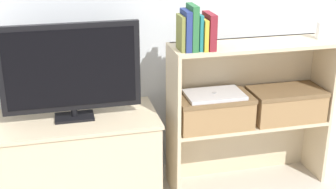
{
  "coord_description": "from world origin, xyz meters",
  "views": [
    {
      "loc": [
        -0.6,
        -2.28,
        1.61
      ],
      "look_at": [
        0.0,
        0.14,
        0.64
      ],
      "focal_mm": 50.0,
      "sensor_mm": 36.0,
      "label": 1
    }
  ],
  "objects_px": {
    "book_teal": "(198,32)",
    "book_forest": "(192,27)",
    "book_olive": "(181,33)",
    "tv_stand": "(78,157)",
    "storage_basket_left": "(214,110)",
    "storage_basket_right": "(286,102)",
    "laptop": "(214,94)",
    "book_mustard": "(203,34)",
    "baby_monitor": "(321,30)",
    "book_navy": "(186,30)",
    "book_maroon": "(209,31)",
    "tv": "(71,70)"
  },
  "relations": [
    {
      "from": "tv",
      "to": "book_maroon",
      "type": "bearing_deg",
      "value": -9.15
    },
    {
      "from": "book_navy",
      "to": "book_mustard",
      "type": "xyz_separation_m",
      "value": [
        0.1,
        0.0,
        -0.02
      ]
    },
    {
      "from": "book_olive",
      "to": "book_navy",
      "type": "bearing_deg",
      "value": 0.0
    },
    {
      "from": "tv_stand",
      "to": "book_mustard",
      "type": "xyz_separation_m",
      "value": [
        0.72,
        -0.12,
        0.74
      ]
    },
    {
      "from": "book_forest",
      "to": "storage_basket_left",
      "type": "relative_size",
      "value": 0.55
    },
    {
      "from": "tv",
      "to": "storage_basket_right",
      "type": "relative_size",
      "value": 1.73
    },
    {
      "from": "book_teal",
      "to": "laptop",
      "type": "bearing_deg",
      "value": 11.89
    },
    {
      "from": "book_maroon",
      "to": "storage_basket_right",
      "type": "height_order",
      "value": "book_maroon"
    },
    {
      "from": "baby_monitor",
      "to": "storage_basket_left",
      "type": "distance_m",
      "value": 0.79
    },
    {
      "from": "tv",
      "to": "storage_basket_left",
      "type": "height_order",
      "value": "tv"
    },
    {
      "from": "book_forest",
      "to": "book_mustard",
      "type": "xyz_separation_m",
      "value": [
        0.06,
        0.0,
        -0.04
      ]
    },
    {
      "from": "tv_stand",
      "to": "book_forest",
      "type": "relative_size",
      "value": 3.86
    },
    {
      "from": "tv_stand",
      "to": "book_maroon",
      "type": "relative_size",
      "value": 4.83
    },
    {
      "from": "book_navy",
      "to": "book_teal",
      "type": "relative_size",
      "value": 1.12
    },
    {
      "from": "tv",
      "to": "book_forest",
      "type": "relative_size",
      "value": 3.13
    },
    {
      "from": "book_mustard",
      "to": "laptop",
      "type": "relative_size",
      "value": 0.51
    },
    {
      "from": "book_forest",
      "to": "book_maroon",
      "type": "xyz_separation_m",
      "value": [
        0.1,
        0.0,
        -0.02
      ]
    },
    {
      "from": "book_olive",
      "to": "storage_basket_left",
      "type": "distance_m",
      "value": 0.53
    },
    {
      "from": "baby_monitor",
      "to": "tv_stand",
      "type": "bearing_deg",
      "value": 176.72
    },
    {
      "from": "tv",
      "to": "baby_monitor",
      "type": "relative_size",
      "value": 5.86
    },
    {
      "from": "baby_monitor",
      "to": "book_maroon",
      "type": "bearing_deg",
      "value": -176.87
    },
    {
      "from": "laptop",
      "to": "book_maroon",
      "type": "bearing_deg",
      "value": -155.12
    },
    {
      "from": "book_maroon",
      "to": "storage_basket_left",
      "type": "distance_m",
      "value": 0.49
    },
    {
      "from": "storage_basket_right",
      "to": "laptop",
      "type": "xyz_separation_m",
      "value": [
        -0.47,
        0.0,
        0.1
      ]
    },
    {
      "from": "tv",
      "to": "book_maroon",
      "type": "xyz_separation_m",
      "value": [
        0.76,
        -0.12,
        0.2
      ]
    },
    {
      "from": "storage_basket_right",
      "to": "tv",
      "type": "bearing_deg",
      "value": 175.62
    },
    {
      "from": "book_navy",
      "to": "storage_basket_left",
      "type": "relative_size",
      "value": 0.49
    },
    {
      "from": "tv_stand",
      "to": "book_teal",
      "type": "relative_size",
      "value": 4.87
    },
    {
      "from": "book_navy",
      "to": "book_forest",
      "type": "relative_size",
      "value": 0.89
    },
    {
      "from": "book_navy",
      "to": "laptop",
      "type": "distance_m",
      "value": 0.44
    },
    {
      "from": "storage_basket_left",
      "to": "laptop",
      "type": "height_order",
      "value": "laptop"
    },
    {
      "from": "book_navy",
      "to": "storage_basket_left",
      "type": "xyz_separation_m",
      "value": [
        0.19,
        0.02,
        -0.5
      ]
    },
    {
      "from": "tv_stand",
      "to": "storage_basket_left",
      "type": "bearing_deg",
      "value": -7.01
    },
    {
      "from": "laptop",
      "to": "book_olive",
      "type": "bearing_deg",
      "value": -173.61
    },
    {
      "from": "book_olive",
      "to": "storage_basket_left",
      "type": "relative_size",
      "value": 0.43
    },
    {
      "from": "book_forest",
      "to": "book_maroon",
      "type": "bearing_deg",
      "value": 0.0
    },
    {
      "from": "book_mustard",
      "to": "book_maroon",
      "type": "distance_m",
      "value": 0.04
    },
    {
      "from": "storage_basket_left",
      "to": "book_forest",
      "type": "bearing_deg",
      "value": -170.85
    },
    {
      "from": "book_teal",
      "to": "book_forest",
      "type": "bearing_deg",
      "value": 180.0
    },
    {
      "from": "book_olive",
      "to": "baby_monitor",
      "type": "xyz_separation_m",
      "value": [
        0.88,
        0.04,
        -0.04
      ]
    },
    {
      "from": "book_forest",
      "to": "storage_basket_left",
      "type": "xyz_separation_m",
      "value": [
        0.15,
        0.02,
        -0.51
      ]
    },
    {
      "from": "book_forest",
      "to": "storage_basket_right",
      "type": "height_order",
      "value": "book_forest"
    },
    {
      "from": "book_teal",
      "to": "book_mustard",
      "type": "bearing_deg",
      "value": 0.0
    },
    {
      "from": "book_teal",
      "to": "laptop",
      "type": "height_order",
      "value": "book_teal"
    },
    {
      "from": "storage_basket_right",
      "to": "laptop",
      "type": "distance_m",
      "value": 0.48
    },
    {
      "from": "book_mustard",
      "to": "book_navy",
      "type": "bearing_deg",
      "value": 180.0
    },
    {
      "from": "book_navy",
      "to": "baby_monitor",
      "type": "xyz_separation_m",
      "value": [
        0.85,
        0.04,
        -0.06
      ]
    },
    {
      "from": "book_olive",
      "to": "book_teal",
      "type": "relative_size",
      "value": 0.98
    },
    {
      "from": "book_teal",
      "to": "book_mustard",
      "type": "relative_size",
      "value": 1.15
    },
    {
      "from": "book_olive",
      "to": "book_teal",
      "type": "distance_m",
      "value": 0.1
    }
  ]
}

